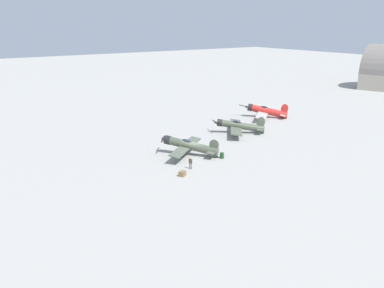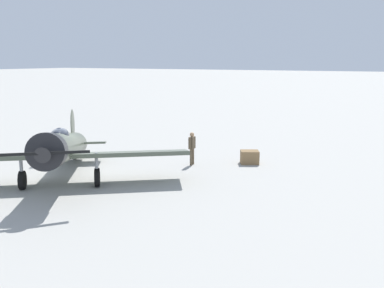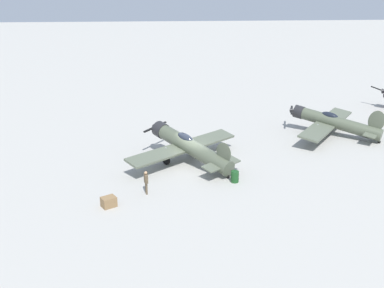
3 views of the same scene
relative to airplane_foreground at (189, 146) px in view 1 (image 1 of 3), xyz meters
name	(u,v)px [view 1 (image 1 of 3)]	position (x,y,z in m)	size (l,w,h in m)	color
ground_plane	(192,155)	(0.30, -0.39, -1.52)	(400.00, 400.00, 0.00)	#A8A59E
airplane_foreground	(189,146)	(0.00, 0.00, 0.00)	(9.79, 9.16, 2.91)	#4C5442
airplane_mid_apron	(239,126)	(15.08, 5.81, -0.13)	(9.42, 10.52, 3.23)	#4C5442
airplane_far_line	(266,111)	(28.59, 12.61, -0.14)	(11.47, 10.18, 3.27)	red
ground_crew_mechanic	(190,162)	(-3.53, -5.49, -0.48)	(0.31, 0.66, 1.71)	brown
equipment_crate	(182,174)	(-6.04, -7.19, -1.17)	(1.16, 1.08, 0.69)	olive
fuel_drum	(222,156)	(3.11, -4.23, -1.08)	(0.63, 0.63, 0.87)	#19471E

